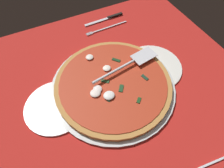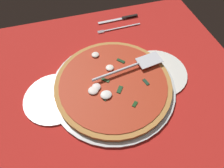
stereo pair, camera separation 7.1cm
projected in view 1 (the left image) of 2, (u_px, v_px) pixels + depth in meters
ground_plane at (119, 98)px, 70.59cm from camera, size 104.13×104.13×0.80cm
checker_pattern at (119, 97)px, 70.22cm from camera, size 104.13×104.13×0.10cm
pizza_pan at (112, 87)px, 72.05cm from camera, size 45.86×45.86×1.31cm
dinner_plate_left at (56, 107)px, 67.30cm from camera, size 21.55×21.55×1.00cm
dinner_plate_right at (152, 67)px, 77.83cm from camera, size 23.37×23.37×1.00cm
pizza at (112, 84)px, 70.66cm from camera, size 42.71×42.71×3.22cm
pizza_server at (129, 64)px, 72.97cm from camera, size 28.46×7.57×1.00cm
place_setting_far at (107, 23)px, 93.87cm from camera, size 22.13×14.39×1.40cm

